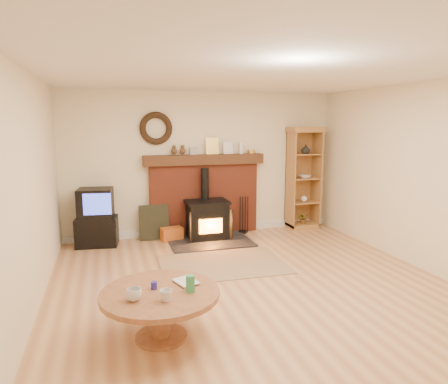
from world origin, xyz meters
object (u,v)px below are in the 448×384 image
object	(u,v)px
tv_unit	(96,218)
wood_stove	(208,221)
curio_cabinet	(303,178)
coffee_table	(160,300)

from	to	relation	value
tv_unit	wood_stove	bearing A→B (deg)	-6.04
tv_unit	curio_cabinet	size ratio (longest dim) A/B	0.49
wood_stove	curio_cabinet	world-z (taller)	curio_cabinet
curio_cabinet	wood_stove	bearing A→B (deg)	-171.85
curio_cabinet	tv_unit	bearing A→B (deg)	-178.71
wood_stove	tv_unit	size ratio (longest dim) A/B	1.44
wood_stove	tv_unit	xyz separation A→B (m)	(-1.87, 0.20, 0.13)
curio_cabinet	coffee_table	world-z (taller)	curio_cabinet
tv_unit	curio_cabinet	distance (m)	3.88
wood_stove	curio_cabinet	bearing A→B (deg)	8.15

